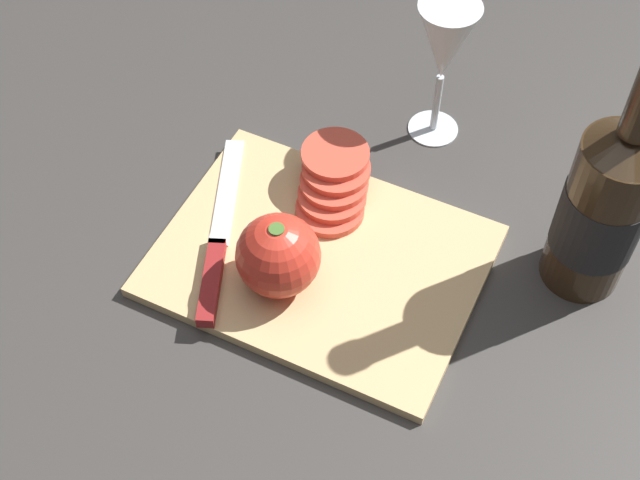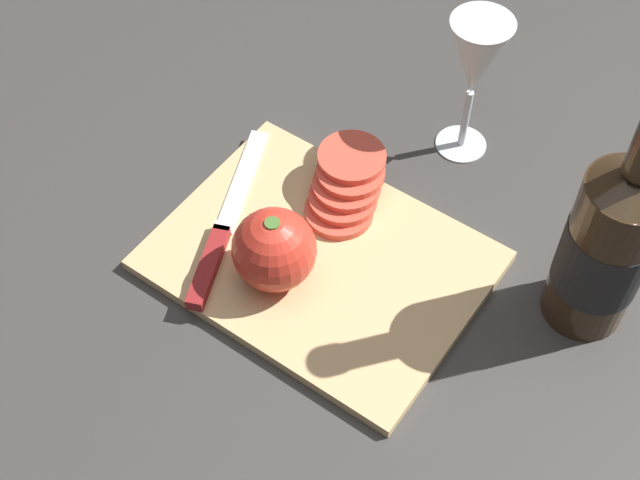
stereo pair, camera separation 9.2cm
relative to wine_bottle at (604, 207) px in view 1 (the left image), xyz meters
The scene contains 7 objects.
ground_plane 0.32m from the wine_bottle, 160.00° to the right, with size 3.00×3.00×0.00m, color #383533.
cutting_board 0.30m from the wine_bottle, 156.17° to the right, with size 0.34×0.25×0.01m.
wine_bottle is the anchor object (origin of this frame).
wine_glass 0.25m from the wine_bottle, 149.41° to the left, with size 0.07×0.07×0.18m.
whole_tomato 0.32m from the wine_bottle, 150.55° to the right, with size 0.09×0.09×0.09m.
knife 0.40m from the wine_bottle, 154.29° to the right, with size 0.12×0.25×0.01m.
tomato_slice_stack_near 0.29m from the wine_bottle, behind, with size 0.09×0.12×0.04m.
Camera 1 is at (0.27, -0.51, 0.78)m, focal length 50.00 mm.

